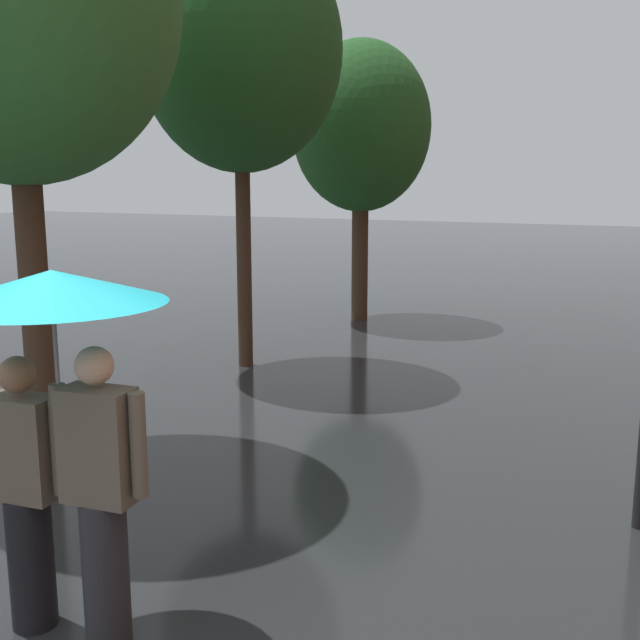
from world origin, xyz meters
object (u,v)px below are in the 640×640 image
at_px(street_tree_1, 240,50).
at_px(couple_under_umbrella, 58,389).
at_px(street_tree_2, 361,128).
at_px(street_tree_0, 14,0).

xyz_separation_m(street_tree_1, couple_under_umbrella, (2.32, -5.94, -2.75)).
distance_m(street_tree_2, couple_under_umbrella, 10.33).
bearing_deg(street_tree_0, couple_under_umbrella, -42.88).
bearing_deg(street_tree_1, street_tree_0, -89.04).
relative_size(street_tree_0, couple_under_umbrella, 2.67).
distance_m(street_tree_0, street_tree_1, 3.85).
height_order(street_tree_1, couple_under_umbrella, street_tree_1).
bearing_deg(street_tree_0, street_tree_1, 90.96).
xyz_separation_m(street_tree_0, couple_under_umbrella, (2.25, -2.09, -2.61)).
bearing_deg(street_tree_1, couple_under_umbrella, -68.69).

